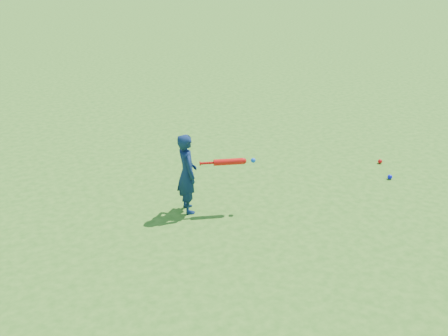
% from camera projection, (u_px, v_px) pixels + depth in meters
% --- Properties ---
extents(ground, '(80.00, 80.00, 0.00)m').
position_uv_depth(ground, '(187.00, 202.00, 7.12)').
color(ground, '#336F1A').
rests_on(ground, ground).
extents(child, '(0.29, 0.42, 1.11)m').
position_uv_depth(child, '(187.00, 174.00, 6.66)').
color(child, '#0E2145').
rests_on(child, ground).
extents(ground_ball_red, '(0.07, 0.07, 0.07)m').
position_uv_depth(ground_ball_red, '(380.00, 161.00, 8.38)').
color(ground_ball_red, red).
rests_on(ground_ball_red, ground).
extents(ground_ball_blue, '(0.07, 0.07, 0.07)m').
position_uv_depth(ground_ball_blue, '(390.00, 177.00, 7.80)').
color(ground_ball_blue, '#0C14DC').
rests_on(ground_ball_blue, ground).
extents(bat_swing, '(0.74, 0.24, 0.09)m').
position_uv_depth(bat_swing, '(231.00, 162.00, 6.64)').
color(bat_swing, red).
rests_on(bat_swing, ground).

